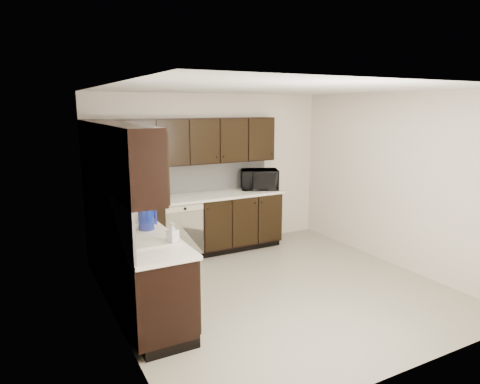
% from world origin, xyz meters
% --- Properties ---
extents(floor, '(4.00, 4.00, 0.00)m').
position_xyz_m(floor, '(0.00, 0.00, 0.00)').
color(floor, '#A69F89').
rests_on(floor, ground).
extents(ceiling, '(4.00, 4.00, 0.00)m').
position_xyz_m(ceiling, '(0.00, 0.00, 2.50)').
color(ceiling, white).
rests_on(ceiling, wall_back).
extents(wall_back, '(4.00, 0.02, 2.50)m').
position_xyz_m(wall_back, '(0.00, 2.00, 1.25)').
color(wall_back, beige).
rests_on(wall_back, floor).
extents(wall_left, '(0.02, 4.00, 2.50)m').
position_xyz_m(wall_left, '(-2.00, 0.00, 1.25)').
color(wall_left, beige).
rests_on(wall_left, floor).
extents(wall_right, '(0.02, 4.00, 2.50)m').
position_xyz_m(wall_right, '(2.00, 0.00, 1.25)').
color(wall_right, beige).
rests_on(wall_right, floor).
extents(wall_front, '(4.00, 0.02, 2.50)m').
position_xyz_m(wall_front, '(0.00, -2.00, 1.25)').
color(wall_front, beige).
rests_on(wall_front, floor).
extents(lower_cabinets, '(3.00, 2.80, 0.90)m').
position_xyz_m(lower_cabinets, '(-1.01, 1.11, 0.41)').
color(lower_cabinets, black).
rests_on(lower_cabinets, floor).
extents(countertop, '(3.03, 2.83, 0.04)m').
position_xyz_m(countertop, '(-1.01, 1.11, 0.92)').
color(countertop, white).
rests_on(countertop, lower_cabinets).
extents(backsplash, '(3.00, 2.80, 0.48)m').
position_xyz_m(backsplash, '(-1.22, 1.32, 1.18)').
color(backsplash, '#B5B5B1').
rests_on(backsplash, countertop).
extents(upper_cabinets, '(3.00, 2.80, 0.70)m').
position_xyz_m(upper_cabinets, '(-1.10, 1.20, 1.77)').
color(upper_cabinets, black).
rests_on(upper_cabinets, wall_back).
extents(dishwasher, '(0.58, 0.04, 0.78)m').
position_xyz_m(dishwasher, '(-0.70, 1.41, 0.55)').
color(dishwasher, beige).
rests_on(dishwasher, lower_cabinets).
extents(sink, '(0.54, 0.82, 0.42)m').
position_xyz_m(sink, '(-1.68, -0.01, 0.88)').
color(sink, beige).
rests_on(sink, countertop).
extents(microwave, '(0.71, 0.61, 0.33)m').
position_xyz_m(microwave, '(0.75, 1.71, 1.11)').
color(microwave, black).
rests_on(microwave, countertop).
extents(soap_bottle_a, '(0.13, 0.13, 0.21)m').
position_xyz_m(soap_bottle_a, '(-1.49, -0.34, 1.05)').
color(soap_bottle_a, gray).
rests_on(soap_bottle_a, countertop).
extents(soap_bottle_b, '(0.11, 0.11, 0.21)m').
position_xyz_m(soap_bottle_b, '(-1.77, 1.15, 1.05)').
color(soap_bottle_b, gray).
rests_on(soap_bottle_b, countertop).
extents(toaster_oven, '(0.40, 0.33, 0.22)m').
position_xyz_m(toaster_oven, '(-1.75, 1.75, 1.05)').
color(toaster_oven, silver).
rests_on(toaster_oven, countertop).
extents(storage_bin, '(0.55, 0.44, 0.20)m').
position_xyz_m(storage_bin, '(-1.66, 0.74, 1.04)').
color(storage_bin, white).
rests_on(storage_bin, countertop).
extents(blue_pitcher, '(0.23, 0.23, 0.26)m').
position_xyz_m(blue_pitcher, '(-1.60, 0.21, 1.07)').
color(blue_pitcher, navy).
rests_on(blue_pitcher, countertop).
extents(teal_tumbler, '(0.10, 0.10, 0.18)m').
position_xyz_m(teal_tumbler, '(-1.48, 0.52, 1.03)').
color(teal_tumbler, '#0B7182').
rests_on(teal_tumbler, countertop).
extents(paper_towel_roll, '(0.20, 0.20, 0.34)m').
position_xyz_m(paper_towel_roll, '(-1.63, 0.88, 1.11)').
color(paper_towel_roll, silver).
rests_on(paper_towel_roll, countertop).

